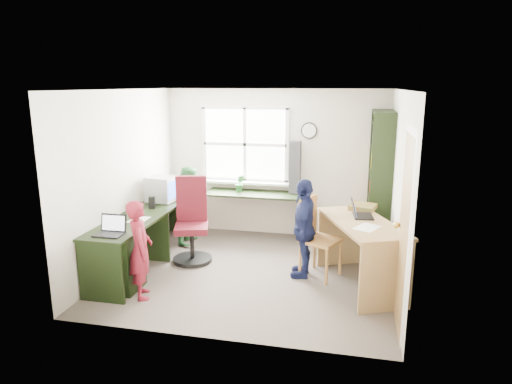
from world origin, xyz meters
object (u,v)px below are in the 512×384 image
at_px(wooden_chair, 316,234).
at_px(person_navy, 304,228).
at_px(bookshelf, 379,186).
at_px(swivel_chair, 192,225).
at_px(laptop_left, 111,230).
at_px(crt_monitor, 162,189).
at_px(l_desk, 151,240).
at_px(right_desk, 361,239).
at_px(person_green, 191,205).
at_px(person_red, 140,249).
at_px(laptop_right, 359,213).
at_px(cd_tower, 295,168).
at_px(potted_plant, 240,183).

bearing_deg(wooden_chair, person_navy, -135.17).
height_order(bookshelf, swivel_chair, bookshelf).
bearing_deg(bookshelf, swivel_chair, -160.59).
relative_size(laptop_left, person_navy, 0.25).
bearing_deg(crt_monitor, l_desk, -70.17).
distance_m(right_desk, person_green, 2.83).
distance_m(person_red, person_navy, 2.07).
height_order(wooden_chair, laptop_right, laptop_right).
bearing_deg(wooden_chair, laptop_right, 21.76).
bearing_deg(swivel_chair, person_green, 94.46).
bearing_deg(crt_monitor, right_desk, -6.64).
relative_size(right_desk, cd_tower, 1.89).
relative_size(crt_monitor, person_red, 0.36).
distance_m(swivel_chair, potted_plant, 1.30).
xyz_separation_m(l_desk, laptop_right, (2.67, 0.37, 0.43)).
bearing_deg(person_red, person_green, -24.76).
height_order(l_desk, laptop_right, laptop_right).
bearing_deg(cd_tower, laptop_left, -123.81).
distance_m(swivel_chair, cd_tower, 1.92).
height_order(right_desk, person_green, person_green).
distance_m(potted_plant, person_red, 2.51).
distance_m(l_desk, right_desk, 2.72).
height_order(cd_tower, person_red, cd_tower).
bearing_deg(cd_tower, person_red, -117.99).
bearing_deg(potted_plant, wooden_chair, -44.72).
height_order(swivel_chair, person_green, person_green).
distance_m(l_desk, laptop_left, 0.79).
xyz_separation_m(wooden_chair, laptop_right, (0.54, -0.02, 0.32)).
xyz_separation_m(bookshelf, laptop_right, (-0.28, -1.10, -0.11)).
xyz_separation_m(l_desk, potted_plant, (0.78, 1.73, 0.43)).
relative_size(person_red, person_navy, 0.90).
bearing_deg(person_green, potted_plant, -55.51).
distance_m(laptop_right, person_red, 2.72).
xyz_separation_m(wooden_chair, crt_monitor, (-2.34, 0.46, 0.38)).
bearing_deg(person_navy, bookshelf, 137.98).
distance_m(right_desk, potted_plant, 2.50).
height_order(right_desk, laptop_left, laptop_left).
bearing_deg(right_desk, crt_monitor, 143.75).
relative_size(laptop_right, cd_tower, 0.41).
bearing_deg(bookshelf, l_desk, -153.57).
bearing_deg(swivel_chair, potted_plant, 53.85).
bearing_deg(person_navy, wooden_chair, 109.35).
relative_size(bookshelf, laptop_left, 6.45).
xyz_separation_m(cd_tower, person_red, (-1.47, -2.50, -0.58)).
bearing_deg(laptop_left, person_red, -1.66).
relative_size(l_desk, person_red, 2.51).
relative_size(person_red, person_green, 0.96).
bearing_deg(laptop_right, bookshelf, -20.99).
height_order(bookshelf, person_navy, bookshelf).
bearing_deg(person_red, bookshelf, -79.53).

